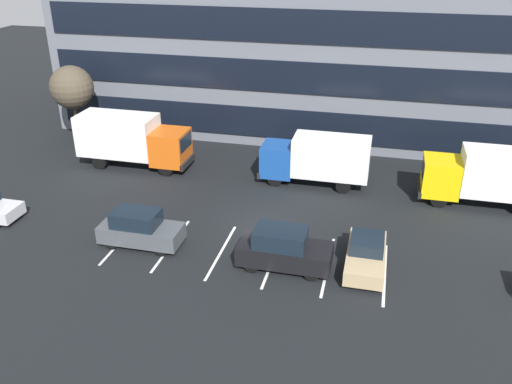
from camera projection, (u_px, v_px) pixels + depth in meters
The scene contains 10 objects.
ground_plane at pixel (261, 226), 30.50m from camera, with size 120.00×120.00×0.00m, color black.
office_building at pixel (313, 17), 42.22m from camera, with size 40.65×11.49×18.00m.
lot_markings at pixel (247, 255), 27.76m from camera, with size 14.14×5.40×0.01m.
box_truck_orange at pixel (132, 138), 37.48m from camera, with size 7.92×2.62×3.67m.
box_truck_blue at pixel (317, 158), 34.81m from camera, with size 7.12×2.36×3.30m.
box_truck_yellow at pixel (489, 175), 32.10m from camera, with size 7.56×2.50×3.51m.
sedan_tan at pixel (366, 254), 26.47m from camera, with size 1.85×4.43×1.59m.
suv_charcoal at pixel (140, 229), 28.32m from camera, with size 4.37×1.85×1.97m.
suv_black at pixel (284, 249), 26.39m from camera, with size 4.63×1.96×2.10m.
bare_tree at pixel (72, 88), 40.50m from camera, with size 3.27×3.27×6.13m.
Camera 1 is at (6.04, -25.86, 15.13)m, focal length 37.56 mm.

